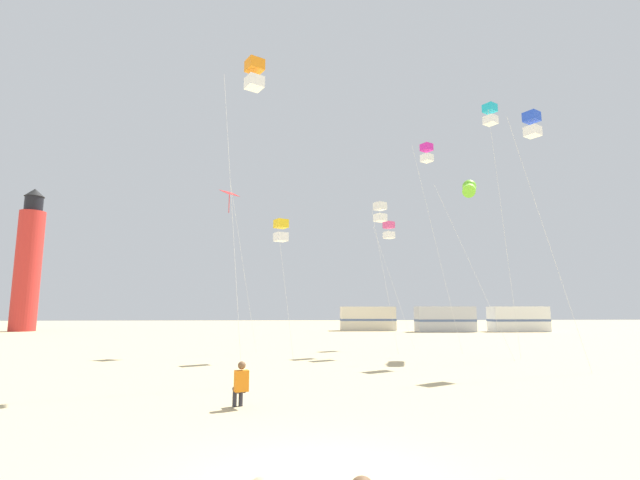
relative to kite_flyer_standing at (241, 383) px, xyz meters
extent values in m
cube|color=orange|center=(0.03, -0.08, 0.07)|extent=(0.39, 0.32, 0.52)
sphere|color=brown|center=(0.03, -0.08, 0.45)|extent=(0.20, 0.20, 0.20)
cylinder|color=#2D2D38|center=(0.04, 0.12, -0.17)|extent=(0.24, 0.38, 0.13)
cylinder|color=#2D2D38|center=(-0.01, 0.27, -0.40)|extent=(0.11, 0.11, 0.42)
cylinder|color=#2D2D38|center=(-0.11, 0.07, -0.17)|extent=(0.24, 0.38, 0.13)
cylinder|color=#2D2D38|center=(-0.16, 0.22, -0.40)|extent=(0.11, 0.11, 0.42)
cylinder|color=silver|center=(11.89, 5.95, 4.82)|extent=(2.40, 0.81, 10.87)
cube|color=blue|center=(12.29, 7.14, 10.60)|extent=(0.82, 0.82, 0.44)
cube|color=white|center=(12.29, 7.14, 9.90)|extent=(0.82, 0.82, 0.44)
cylinder|color=silver|center=(7.96, 16.99, 3.29)|extent=(2.50, 0.14, 7.81)
cube|color=#E54C8C|center=(8.03, 18.24, 7.54)|extent=(0.82, 0.82, 0.44)
cube|color=white|center=(8.03, 18.24, 6.84)|extent=(0.82, 0.82, 0.44)
cylinder|color=silver|center=(9.76, 13.63, 5.46)|extent=(2.52, 0.05, 12.15)
cube|color=#D826A5|center=(9.78, 14.89, 11.89)|extent=(0.82, 0.82, 0.44)
cube|color=white|center=(9.78, 14.89, 11.19)|extent=(0.82, 0.82, 0.44)
cylinder|color=silver|center=(10.64, 10.80, 3.98)|extent=(3.21, 1.46, 9.19)
cylinder|color=#72D12D|center=(11.37, 12.39, 8.57)|extent=(1.67, 2.56, 1.48)
sphere|color=#72D12D|center=(11.37, 12.39, 8.72)|extent=(0.76, 0.76, 0.76)
cylinder|color=silver|center=(-1.31, 14.19, 4.06)|extent=(1.48, 2.09, 9.35)
cube|color=red|center=(-2.34, 14.92, 8.73)|extent=(1.22, 1.22, 0.40)
cylinder|color=red|center=(-2.34, 14.92, 8.08)|extent=(0.04, 0.04, 1.10)
cylinder|color=silver|center=(12.36, 10.61, 5.94)|extent=(1.09, 0.27, 13.11)
cube|color=#1EB2D1|center=(12.23, 11.15, 12.85)|extent=(0.82, 0.82, 0.44)
cube|color=white|center=(12.23, 11.15, 12.15)|extent=(0.82, 0.82, 0.44)
cylinder|color=silver|center=(-0.78, 3.81, 5.05)|extent=(1.10, 1.24, 11.33)
cube|color=orange|center=(-0.17, 4.35, 11.07)|extent=(0.82, 0.82, 0.44)
cube|color=white|center=(-0.17, 4.35, 10.37)|extent=(0.82, 0.82, 0.44)
cylinder|color=silver|center=(1.10, 11.02, 2.65)|extent=(0.84, 0.59, 6.52)
cube|color=yellow|center=(0.81, 11.43, 6.26)|extent=(0.82, 0.82, 0.44)
cube|color=white|center=(0.81, 11.43, 5.56)|extent=(0.82, 0.82, 0.44)
cylinder|color=silver|center=(6.69, 13.60, 3.49)|extent=(1.39, 0.12, 8.20)
cube|color=white|center=(6.63, 14.29, 7.93)|extent=(0.82, 0.82, 0.44)
cube|color=white|center=(6.63, 14.29, 7.23)|extent=(0.82, 0.82, 0.44)
cylinder|color=red|center=(-29.10, 43.80, 6.39)|extent=(2.80, 2.80, 14.00)
cylinder|color=black|center=(-29.10, 43.80, 14.29)|extent=(2.00, 2.00, 1.80)
cone|color=black|center=(-29.10, 43.80, 15.69)|extent=(2.20, 2.20, 1.00)
cube|color=beige|center=(10.76, 42.62, 0.79)|extent=(6.47, 2.50, 2.80)
cube|color=#4C608C|center=(10.76, 42.62, 0.65)|extent=(6.51, 2.54, 0.24)
cube|color=#B7BABF|center=(18.81, 38.86, 0.79)|extent=(6.45, 2.45, 2.80)
cube|color=#4C608C|center=(18.81, 38.86, 0.65)|extent=(6.49, 2.49, 0.24)
cube|color=white|center=(27.33, 38.92, 0.79)|extent=(6.45, 2.43, 2.80)
cube|color=#4C608C|center=(27.33, 38.92, 0.65)|extent=(6.49, 2.47, 0.24)
camera|label=1|loc=(1.14, -12.19, 1.85)|focal=25.88mm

